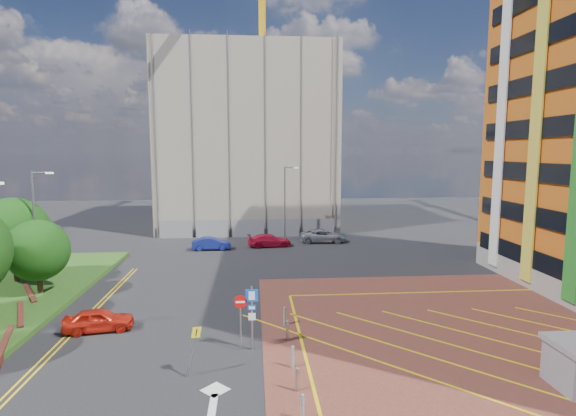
{
  "coord_description": "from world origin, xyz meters",
  "views": [
    {
      "loc": [
        0.62,
        -19.94,
        9.65
      ],
      "look_at": [
        2.39,
        2.87,
        6.74
      ],
      "focal_mm": 28.0,
      "sensor_mm": 36.0,
      "label": 1
    }
  ],
  "objects": [
    {
      "name": "construction_building",
      "position": [
        0.0,
        40.0,
        11.0
      ],
      "size": [
        21.2,
        19.2,
        22.0
      ],
      "primitive_type": "cube",
      "color": "gray",
      "rests_on": "ground"
    },
    {
      "name": "car_blue_back",
      "position": [
        -3.53,
        23.74,
        0.62
      ],
      "size": [
        3.83,
        1.47,
        1.24
      ],
      "primitive_type": "imported",
      "rotation": [
        0.0,
        0.0,
        1.61
      ],
      "color": "navy",
      "rests_on": "ground"
    },
    {
      "name": "car_red_left",
      "position": [
        -7.75,
        3.99,
        0.61
      ],
      "size": [
        3.78,
        2.01,
        1.22
      ],
      "primitive_type": "imported",
      "rotation": [
        0.0,
        0.0,
        1.73
      ],
      "color": "red",
      "rests_on": "ground"
    },
    {
      "name": "bollard_row",
      "position": [
        2.3,
        -1.67,
        0.47
      ],
      "size": [
        0.14,
        11.14,
        0.9
      ],
      "color": "#9EA0A8",
      "rests_on": "forecourt"
    },
    {
      "name": "lamp_left_far",
      "position": [
        -14.42,
        12.0,
        4.66
      ],
      "size": [
        1.53,
        0.16,
        8.0
      ],
      "color": "#9EA0A8",
      "rests_on": "grass_bed"
    },
    {
      "name": "tree_d",
      "position": [
        -16.5,
        13.0,
        3.87
      ],
      "size": [
        5.0,
        5.0,
        6.08
      ],
      "color": "#3D2B1C",
      "rests_on": "grass_bed"
    },
    {
      "name": "car_silver_back",
      "position": [
        7.98,
        26.57,
        0.68
      ],
      "size": [
        5.01,
        2.53,
        1.36
      ],
      "primitive_type": "imported",
      "rotation": [
        0.0,
        0.0,
        1.51
      ],
      "color": "#A3A4AA",
      "rests_on": "ground"
    },
    {
      "name": "tree_c",
      "position": [
        -13.5,
        10.0,
        3.19
      ],
      "size": [
        4.0,
        4.0,
        4.9
      ],
      "color": "#3D2B1C",
      "rests_on": "grass_bed"
    },
    {
      "name": "car_red_back",
      "position": [
        2.19,
        24.8,
        0.63
      ],
      "size": [
        4.54,
        2.25,
        1.27
      ],
      "primitive_type": "imported",
      "rotation": [
        0.0,
        0.0,
        1.68
      ],
      "color": "red",
      "rests_on": "ground"
    },
    {
      "name": "retaining_wall",
      "position": [
        -11.8,
        2.0,
        0.2
      ],
      "size": [
        6.06,
        20.33,
        0.4
      ],
      "color": "maroon",
      "rests_on": "ground"
    },
    {
      "name": "warning_sign",
      "position": [
        -1.99,
        -1.45,
        1.43
      ],
      "size": [
        0.73,
        0.41,
        2.25
      ],
      "color": "#9EA0A8",
      "rests_on": "ground"
    },
    {
      "name": "sign_cluster",
      "position": [
        0.3,
        0.98,
        1.95
      ],
      "size": [
        1.17,
        0.12,
        3.2
      ],
      "color": "#9EA0A8",
      "rests_on": "ground"
    },
    {
      "name": "construction_fence",
      "position": [
        1.0,
        30.0,
        1.0
      ],
      "size": [
        21.6,
        0.06,
        2.0
      ],
      "primitive_type": "cube",
      "color": "gray",
      "rests_on": "ground"
    },
    {
      "name": "ground",
      "position": [
        0.0,
        0.0,
        0.0
      ],
      "size": [
        140.0,
        140.0,
        0.0
      ],
      "primitive_type": "plane",
      "color": "black",
      "rests_on": "ground"
    },
    {
      "name": "lamp_back",
      "position": [
        4.08,
        28.0,
        4.36
      ],
      "size": [
        1.53,
        0.16,
        8.0
      ],
      "color": "#9EA0A8",
      "rests_on": "ground"
    },
    {
      "name": "tower_crane",
      "position": [
        2.0,
        39.44,
        25.85
      ],
      "size": [
        1.6,
        35.0,
        35.4
      ],
      "color": "#FEAE16",
      "rests_on": "ground"
    },
    {
      "name": "forecourt",
      "position": [
        14.0,
        0.0,
        0.01
      ],
      "size": [
        26.0,
        26.0,
        0.02
      ],
      "primitive_type": "cube",
      "color": "brown",
      "rests_on": "ground"
    }
  ]
}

